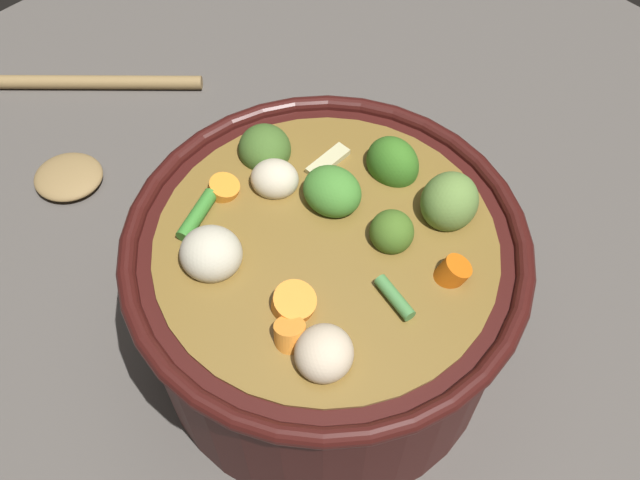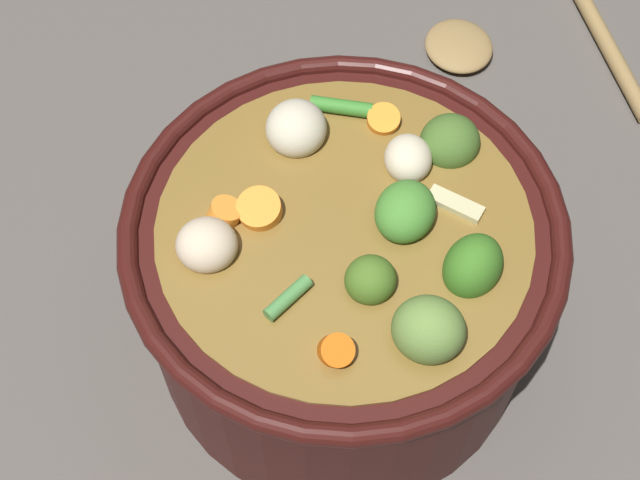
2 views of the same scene
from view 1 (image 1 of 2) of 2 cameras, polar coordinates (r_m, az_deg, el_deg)
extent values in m
plane|color=#514C47|center=(0.58, 0.38, -8.03)|extent=(1.10, 1.10, 0.00)
cylinder|color=#38110F|center=(0.52, 0.42, -4.64)|extent=(0.25, 0.25, 0.14)
torus|color=#38110F|center=(0.46, 0.47, -0.39)|extent=(0.27, 0.27, 0.01)
cylinder|color=brown|center=(0.51, 0.42, -4.34)|extent=(0.22, 0.22, 0.13)
ellipsoid|color=#456C22|center=(0.46, 5.71, 0.64)|extent=(0.04, 0.04, 0.03)
ellipsoid|color=#426727|center=(0.51, -4.41, 7.18)|extent=(0.05, 0.05, 0.03)
ellipsoid|color=#397321|center=(0.50, 5.77, 6.05)|extent=(0.03, 0.04, 0.04)
ellipsoid|color=olive|center=(0.48, 10.23, 3.01)|extent=(0.05, 0.05, 0.04)
ellipsoid|color=#468831|center=(0.47, 0.97, 3.88)|extent=(0.04, 0.05, 0.03)
cylinder|color=orange|center=(0.45, 10.41, -2.62)|extent=(0.03, 0.03, 0.02)
cylinder|color=orange|center=(0.49, -7.67, 3.98)|extent=(0.03, 0.03, 0.02)
cylinder|color=orange|center=(0.43, -2.12, -5.11)|extent=(0.03, 0.03, 0.02)
cylinder|color=orange|center=(0.42, -2.40, -7.63)|extent=(0.03, 0.03, 0.02)
ellipsoid|color=beige|center=(0.45, -8.64, -1.08)|extent=(0.05, 0.05, 0.03)
ellipsoid|color=beige|center=(0.41, 0.31, -8.97)|extent=(0.05, 0.05, 0.03)
ellipsoid|color=beige|center=(0.49, -3.62, 4.84)|extent=(0.04, 0.04, 0.03)
cylinder|color=#39822D|center=(0.47, -9.71, 1.98)|extent=(0.04, 0.02, 0.01)
cylinder|color=#4B8A46|center=(0.44, 5.73, -4.75)|extent=(0.01, 0.03, 0.01)
cube|color=beige|center=(0.50, 0.64, 6.25)|extent=(0.03, 0.01, 0.01)
ellipsoid|color=olive|center=(0.70, -19.32, 4.76)|extent=(0.09, 0.09, 0.02)
cylinder|color=olive|center=(0.79, -17.49, 11.85)|extent=(0.17, 0.16, 0.01)
camera|label=2|loc=(0.34, 80.30, 33.71)|focal=50.89mm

